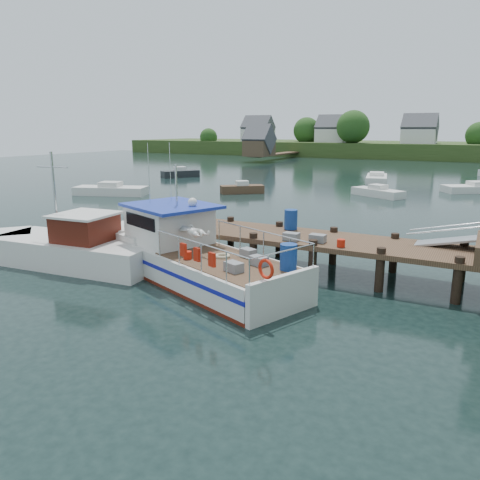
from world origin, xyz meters
The scene contains 11 objects.
ground_plane centered at (0.00, 0.00, 0.00)m, with size 160.00×160.00×0.00m, color black.
far_shore centered at (0.01, 82.37, 2.10)m, with size 140.00×42.55×9.22m.
dock centered at (6.51, 0.01, 2.24)m, with size 16.60×3.00×4.78m.
lobster_boat centered at (-2.37, -3.14, 0.93)m, with size 10.40×6.15×5.13m.
work_boat centered at (-7.90, -4.06, 0.75)m, with size 9.05×3.42×4.74m.
moored_rowboat centered at (-11.92, 19.32, 0.41)m, with size 3.78×3.43×1.11m.
moored_a centered at (-21.50, 12.94, 0.42)m, with size 6.55×4.10×1.14m.
moored_b centered at (-0.74, 22.88, 0.38)m, with size 4.83×3.61×1.03m.
moored_c centered at (6.78, 29.94, 0.37)m, with size 6.48×5.26×1.00m.
moored_d centered at (-3.33, 34.42, 0.39)m, with size 3.23×6.45×1.05m.
moored_e centered at (-25.09, 28.45, 0.45)m, with size 3.70×4.53×1.22m.
Camera 1 is at (7.58, -17.56, 5.66)m, focal length 35.00 mm.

